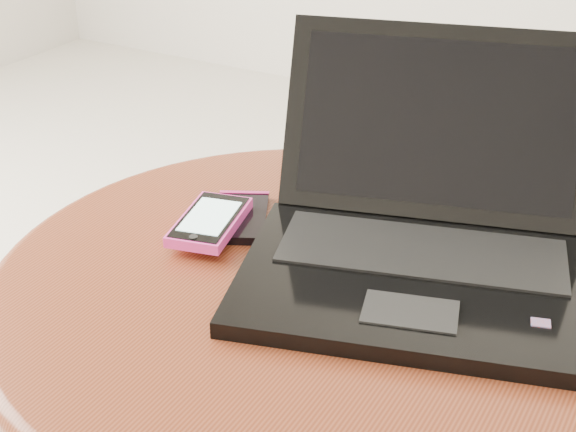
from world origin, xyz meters
The scene contains 4 objects.
table centered at (0.07, 0.11, 0.42)m, with size 0.68×0.68×0.54m.
laptop centered at (0.17, 0.18, 0.58)m, with size 0.43×0.43×0.22m.
phone_black centered at (-0.05, 0.18, 0.54)m, with size 0.11×0.13×0.01m.
phone_pink centered at (-0.07, 0.13, 0.55)m, with size 0.09×0.13×0.01m.
Camera 1 is at (0.42, -0.56, 1.01)m, focal length 52.90 mm.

